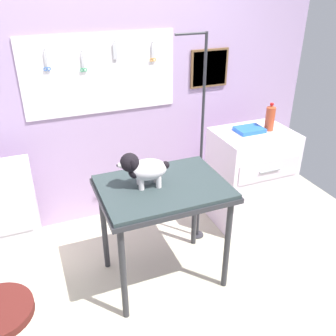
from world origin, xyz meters
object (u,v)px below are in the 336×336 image
at_px(stool, 0,323).
at_px(soda_bottle, 270,118).
at_px(dog, 143,168).
at_px(grooming_table, 163,196).
at_px(cabinet_right, 250,177).
at_px(grooming_arm, 200,154).

height_order(stool, soda_bottle, soda_bottle).
bearing_deg(dog, grooming_table, -14.35).
xyz_separation_m(grooming_table, dog, (-0.13, 0.03, 0.23)).
distance_m(grooming_table, stool, 1.24).
distance_m(dog, cabinet_right, 1.35).
distance_m(grooming_table, soda_bottle, 1.29).
height_order(grooming_table, dog, dog).
height_order(cabinet_right, soda_bottle, soda_bottle).
xyz_separation_m(dog, soda_bottle, (1.31, 0.41, 0.04)).
relative_size(grooming_table, stool, 1.50).
xyz_separation_m(grooming_table, soda_bottle, (1.18, 0.45, 0.27)).
height_order(dog, stool, dog).
relative_size(grooming_arm, stool, 2.95).
bearing_deg(stool, dog, 27.96).
bearing_deg(grooming_table, soda_bottle, 20.68).
relative_size(grooming_table, cabinet_right, 1.01).
xyz_separation_m(grooming_arm, dog, (-0.59, -0.32, 0.14)).
relative_size(grooming_arm, dog, 4.97).
relative_size(cabinet_right, soda_bottle, 3.61).
xyz_separation_m(dog, stool, (-0.98, -0.52, -0.47)).
bearing_deg(grooming_arm, soda_bottle, 7.55).
xyz_separation_m(grooming_arm, cabinet_right, (0.58, 0.10, -0.38)).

